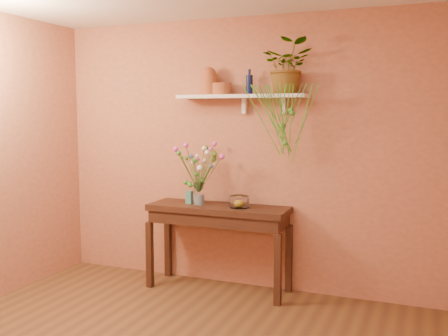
# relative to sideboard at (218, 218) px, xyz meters

# --- Properties ---
(room) EXTENTS (4.04, 4.04, 2.70)m
(room) POSITION_rel_sideboard_xyz_m (0.14, -1.75, 0.62)
(room) COLOR brown
(room) RESTS_ON ground
(sideboard) EXTENTS (1.40, 0.45, 0.85)m
(sideboard) POSITION_rel_sideboard_xyz_m (0.00, 0.00, 0.00)
(sideboard) COLOR #352015
(sideboard) RESTS_ON ground
(wall_shelf) EXTENTS (1.30, 0.24, 0.19)m
(wall_shelf) POSITION_rel_sideboard_xyz_m (0.20, 0.12, 1.19)
(wall_shelf) COLOR white
(wall_shelf) RESTS_ON room
(terracotta_jug) EXTENTS (0.19, 0.19, 0.28)m
(terracotta_jug) POSITION_rel_sideboard_xyz_m (-0.15, 0.12, 1.34)
(terracotta_jug) COLOR #A1532B
(terracotta_jug) RESTS_ON wall_shelf
(terracotta_pot) EXTENTS (0.24, 0.24, 0.11)m
(terracotta_pot) POSITION_rel_sideboard_xyz_m (-0.01, 0.11, 1.27)
(terracotta_pot) COLOR #A1532B
(terracotta_pot) RESTS_ON wall_shelf
(blue_bottle) EXTENTS (0.08, 0.08, 0.24)m
(blue_bottle) POSITION_rel_sideboard_xyz_m (0.27, 0.14, 1.31)
(blue_bottle) COLOR #0C143A
(blue_bottle) RESTS_ON wall_shelf
(spider_plant) EXTENTS (0.50, 0.45, 0.50)m
(spider_plant) POSITION_rel_sideboard_xyz_m (0.65, 0.12, 1.46)
(spider_plant) COLOR #357F27
(spider_plant) RESTS_ON wall_shelf
(plant_fronds) EXTENTS (0.71, 0.40, 0.74)m
(plant_fronds) POSITION_rel_sideboard_xyz_m (0.66, -0.03, 0.98)
(plant_fronds) COLOR #357F27
(plant_fronds) RESTS_ON wall_shelf
(glass_vase) EXTENTS (0.11, 0.11, 0.22)m
(glass_vase) POSITION_rel_sideboard_xyz_m (-0.20, -0.01, 0.22)
(glass_vase) COLOR white
(glass_vase) RESTS_ON sideboard
(bouquet) EXTENTS (0.48, 0.52, 0.50)m
(bouquet) POSITION_rel_sideboard_xyz_m (-0.19, -0.04, 0.55)
(bouquet) COLOR #386B28
(bouquet) RESTS_ON glass_vase
(glass_bowl) EXTENTS (0.19, 0.19, 0.11)m
(glass_bowl) POSITION_rel_sideboard_xyz_m (0.23, -0.02, 0.18)
(glass_bowl) COLOR white
(glass_bowl) RESTS_ON sideboard
(lemon) EXTENTS (0.08, 0.08, 0.08)m
(lemon) POSITION_rel_sideboard_xyz_m (0.23, -0.03, 0.17)
(lemon) COLOR yellow
(lemon) RESTS_ON glass_bowl
(carton) EXTENTS (0.07, 0.05, 0.13)m
(carton) POSITION_rel_sideboard_xyz_m (-0.32, -0.00, 0.19)
(carton) COLOR teal
(carton) RESTS_ON sideboard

